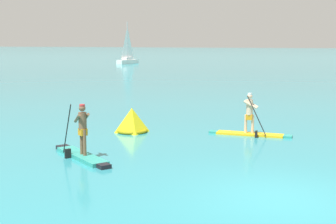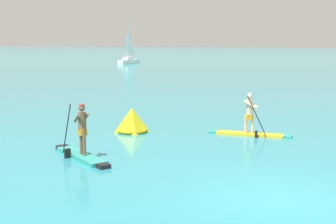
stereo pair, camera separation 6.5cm
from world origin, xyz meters
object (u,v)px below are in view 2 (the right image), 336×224
race_marker_buoy (132,122)px  sailboat_left_horizon (129,57)px  paddleboarder_mid_center (250,125)px  paddleboarder_near_left (81,147)px

race_marker_buoy → sailboat_left_horizon: size_ratio=0.22×
paddleboarder_mid_center → race_marker_buoy: bearing=-168.8°
paddleboarder_mid_center → sailboat_left_horizon: 59.54m
paddleboarder_mid_center → race_marker_buoy: 4.84m
paddleboarder_near_left → race_marker_buoy: size_ratio=2.01×
race_marker_buoy → sailboat_left_horizon: (-22.15, 53.92, 0.55)m
paddleboarder_mid_center → race_marker_buoy: (-4.77, -0.82, 0.03)m
paddleboarder_near_left → race_marker_buoy: 4.64m
paddleboarder_mid_center → sailboat_left_horizon: (-26.92, 53.10, 0.57)m
paddleboarder_mid_center → race_marker_buoy: paddleboarder_mid_center is taller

